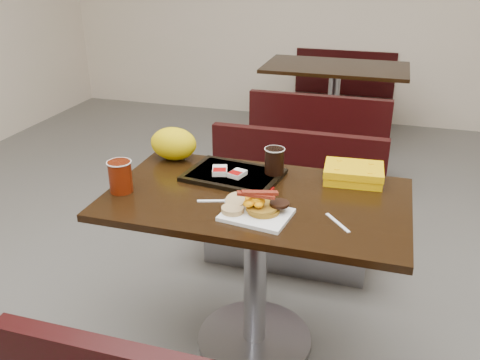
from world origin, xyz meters
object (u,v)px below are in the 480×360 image
(hashbrown_sleeve_left, at_px, (220,171))
(coffee_cup_far, at_px, (274,161))
(bench_far_n, at_px, (342,91))
(table_near, at_px, (255,273))
(clamshell, at_px, (353,174))
(knife, at_px, (338,223))
(hashbrown_sleeve_right, at_px, (237,174))
(bench_near_n, at_px, (288,205))
(pancake_stack, at_px, (263,209))
(coffee_cup_near, at_px, (120,177))
(bench_far_s, at_px, (321,136))
(platter, at_px, (256,215))
(paper_bag, at_px, (174,144))
(table_far, at_px, (333,109))
(fork, at_px, (211,201))
(tray, at_px, (234,175))

(hashbrown_sleeve_left, distance_m, coffee_cup_far, 0.24)
(bench_far_n, xyz_separation_m, hashbrown_sleeve_left, (-0.20, -3.17, 0.42))
(table_near, height_order, clamshell, clamshell)
(knife, relative_size, hashbrown_sleeve_right, 1.98)
(hashbrown_sleeve_right, bearing_deg, bench_near_n, 95.15)
(bench_near_n, xyz_separation_m, coffee_cup_far, (0.02, -0.50, 0.47))
(bench_far_n, distance_m, pancake_stack, 3.48)
(coffee_cup_near, distance_m, hashbrown_sleeve_left, 0.42)
(pancake_stack, xyz_separation_m, coffee_cup_near, (-0.60, 0.03, 0.04))
(bench_far_s, distance_m, bench_far_n, 1.40)
(hashbrown_sleeve_left, xyz_separation_m, coffee_cup_far, (0.22, 0.07, 0.05))
(bench_far_n, bearing_deg, hashbrown_sleeve_right, -92.12)
(hashbrown_sleeve_right, distance_m, clamshell, 0.49)
(bench_near_n, relative_size, platter, 4.12)
(pancake_stack, bearing_deg, knife, 3.68)
(hashbrown_sleeve_left, bearing_deg, platter, -68.21)
(platter, xyz_separation_m, clamshell, (0.31, 0.43, 0.03))
(table_near, xyz_separation_m, bench_far_s, (0.00, 1.90, -0.02))
(table_near, bearing_deg, paper_bag, 150.34)
(pancake_stack, height_order, hashbrown_sleeve_right, same)
(table_far, height_order, knife, knife)
(table_near, height_order, hashbrown_sleeve_left, hashbrown_sleeve_left)
(table_far, distance_m, platter, 2.80)
(hashbrown_sleeve_right, distance_m, coffee_cup_far, 0.17)
(table_far, distance_m, hashbrown_sleeve_right, 2.51)
(pancake_stack, xyz_separation_m, hashbrown_sleeve_right, (-0.18, 0.27, 0.00))
(coffee_cup_far, bearing_deg, coffee_cup_near, -150.53)
(bench_far_n, bearing_deg, coffee_cup_far, -89.54)
(table_far, xyz_separation_m, hashbrown_sleeve_right, (-0.12, -2.48, 0.40))
(bench_near_n, height_order, coffee_cup_far, coffee_cup_far)
(bench_near_n, xyz_separation_m, coffee_cup_near, (-0.54, -0.82, 0.46))
(coffee_cup_far, bearing_deg, hashbrown_sleeve_right, -152.26)
(pancake_stack, xyz_separation_m, paper_bag, (-0.54, 0.42, 0.05))
(bench_far_n, height_order, paper_bag, paper_bag)
(fork, height_order, clamshell, clamshell)
(bench_far_s, distance_m, knife, 2.10)
(table_near, height_order, platter, platter)
(hashbrown_sleeve_left, bearing_deg, bench_far_s, 66.18)
(fork, bearing_deg, bench_near_n, 61.02)
(pancake_stack, height_order, fork, pancake_stack)
(fork, xyz_separation_m, hashbrown_sleeve_right, (0.04, 0.23, 0.03))
(platter, relative_size, hashbrown_sleeve_right, 3.23)
(table_far, relative_size, hashbrown_sleeve_right, 15.97)
(platter, distance_m, clamshell, 0.53)
(fork, bearing_deg, bench_far_s, 67.67)
(table_far, distance_m, fork, 2.73)
(pancake_stack, xyz_separation_m, tray, (-0.21, 0.30, -0.02))
(bench_far_s, height_order, bench_far_n, same)
(table_far, distance_m, tray, 2.49)
(tray, bearing_deg, table_far, 94.25)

